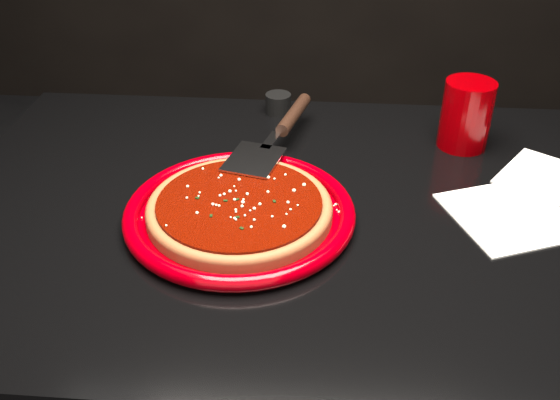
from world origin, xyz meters
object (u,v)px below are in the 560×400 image
object	(u,v)px
table	(303,366)
cup	(466,115)
ramekin	(278,103)
pizza_server	(277,133)
plate	(240,213)

from	to	relation	value
table	cup	world-z (taller)	cup
table	ramekin	xyz separation A→B (m)	(-0.08, 0.34, 0.40)
pizza_server	ramekin	world-z (taller)	pizza_server
plate	pizza_server	bearing A→B (deg)	79.06
plate	cup	bearing A→B (deg)	35.62
plate	table	bearing A→B (deg)	24.71
cup	table	bearing A→B (deg)	-140.93
table	plate	world-z (taller)	plate
plate	ramekin	xyz separation A→B (m)	(0.03, 0.39, 0.01)
table	plate	bearing A→B (deg)	-155.29
plate	pizza_server	xyz separation A→B (m)	(0.04, 0.21, 0.03)
table	cup	bearing A→B (deg)	39.07
pizza_server	cup	xyz separation A→B (m)	(0.34, 0.06, 0.02)
ramekin	cup	bearing A→B (deg)	-17.94
ramekin	pizza_server	bearing A→B (deg)	-86.06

